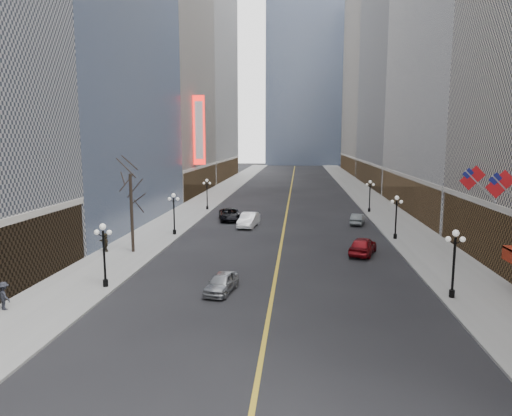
% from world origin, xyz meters
% --- Properties ---
extents(sidewalk_east, '(6.00, 230.00, 0.15)m').
position_xyz_m(sidewalk_east, '(14.00, 70.00, 0.07)').
color(sidewalk_east, gray).
rests_on(sidewalk_east, ground).
extents(sidewalk_west, '(6.00, 230.00, 0.15)m').
position_xyz_m(sidewalk_west, '(-14.00, 70.00, 0.07)').
color(sidewalk_west, gray).
rests_on(sidewalk_west, ground).
extents(lane_line, '(0.25, 200.00, 0.02)m').
position_xyz_m(lane_line, '(0.00, 80.00, 0.01)').
color(lane_line, gold).
rests_on(lane_line, ground).
extents(bldg_east_c, '(26.60, 40.60, 48.80)m').
position_xyz_m(bldg_east_c, '(29.88, 106.00, 24.18)').
color(bldg_east_c, gray).
rests_on(bldg_east_c, ground).
extents(bldg_east_d, '(26.60, 46.60, 62.80)m').
position_xyz_m(bldg_east_d, '(29.90, 149.00, 31.17)').
color(bldg_east_d, '#AFA491').
rests_on(bldg_east_d, ground).
extents(bldg_west_c, '(26.60, 30.60, 50.80)m').
position_xyz_m(bldg_west_c, '(-29.88, 87.00, 25.19)').
color(bldg_west_c, '#AFA491').
rests_on(bldg_west_c, ground).
extents(bldg_west_d, '(26.60, 38.60, 72.80)m').
position_xyz_m(bldg_west_d, '(-29.92, 121.00, 36.17)').
color(bldg_west_d, silver).
rests_on(bldg_west_d, ground).
extents(streetlamp_east_1, '(1.26, 0.44, 4.52)m').
position_xyz_m(streetlamp_east_1, '(11.80, 30.00, 2.90)').
color(streetlamp_east_1, black).
rests_on(streetlamp_east_1, sidewalk_east).
extents(streetlamp_east_2, '(1.26, 0.44, 4.52)m').
position_xyz_m(streetlamp_east_2, '(11.80, 48.00, 2.90)').
color(streetlamp_east_2, black).
rests_on(streetlamp_east_2, sidewalk_east).
extents(streetlamp_east_3, '(1.26, 0.44, 4.52)m').
position_xyz_m(streetlamp_east_3, '(11.80, 66.00, 2.90)').
color(streetlamp_east_3, black).
rests_on(streetlamp_east_3, sidewalk_east).
extents(streetlamp_west_1, '(1.26, 0.44, 4.52)m').
position_xyz_m(streetlamp_west_1, '(-11.80, 30.00, 2.90)').
color(streetlamp_west_1, black).
rests_on(streetlamp_west_1, sidewalk_west).
extents(streetlamp_west_2, '(1.26, 0.44, 4.52)m').
position_xyz_m(streetlamp_west_2, '(-11.80, 48.00, 2.90)').
color(streetlamp_west_2, black).
rests_on(streetlamp_west_2, sidewalk_west).
extents(streetlamp_west_3, '(1.26, 0.44, 4.52)m').
position_xyz_m(streetlamp_west_3, '(-11.80, 66.00, 2.90)').
color(streetlamp_west_3, black).
rests_on(streetlamp_west_3, sidewalk_west).
extents(flag_4, '(2.87, 0.12, 2.87)m').
position_xyz_m(flag_4, '(15.31, 32.00, 7.29)').
color(flag_4, '#B2B2B7').
rests_on(flag_4, ground).
extents(flag_5, '(2.87, 0.12, 2.87)m').
position_xyz_m(flag_5, '(15.31, 37.00, 7.29)').
color(flag_5, '#B2B2B7').
rests_on(flag_5, ground).
extents(theatre_marquee, '(2.00, 0.55, 12.00)m').
position_xyz_m(theatre_marquee, '(-15.88, 80.00, 12.00)').
color(theatre_marquee, red).
rests_on(theatre_marquee, ground).
extents(tree_west_far, '(3.60, 3.60, 7.92)m').
position_xyz_m(tree_west_far, '(-13.50, 40.00, 6.24)').
color(tree_west_far, '#2D231C').
rests_on(tree_west_far, sidewalk_west).
extents(car_nb_near, '(2.25, 4.18, 1.35)m').
position_xyz_m(car_nb_near, '(-3.51, 29.98, 0.68)').
color(car_nb_near, '#9A9DA1').
rests_on(car_nb_near, ground).
extents(car_nb_mid, '(2.40, 5.32, 1.69)m').
position_xyz_m(car_nb_mid, '(-4.26, 53.77, 0.85)').
color(car_nb_mid, white).
rests_on(car_nb_mid, ground).
extents(car_nb_far, '(3.80, 6.04, 1.55)m').
position_xyz_m(car_nb_far, '(-7.18, 57.85, 0.78)').
color(car_nb_far, black).
rests_on(car_nb_far, ground).
extents(car_sb_mid, '(3.37, 5.18, 1.64)m').
position_xyz_m(car_sb_mid, '(7.58, 41.50, 0.82)').
color(car_sb_mid, maroon).
rests_on(car_sb_mid, ground).
extents(car_sb_far, '(2.38, 4.32, 1.35)m').
position_xyz_m(car_sb_far, '(9.00, 56.59, 0.67)').
color(car_sb_far, '#555C5E').
rests_on(car_sb_far, ground).
extents(ped_west_walk, '(1.21, 0.97, 1.74)m').
position_xyz_m(ped_west_walk, '(-16.07, 25.16, 1.02)').
color(ped_west_walk, '#22232A').
rests_on(ped_west_walk, sidewalk_west).
extents(ped_west_far, '(1.48, 1.42, 1.72)m').
position_xyz_m(ped_west_far, '(-16.09, 39.83, 1.01)').
color(ped_west_far, '#2B2418').
rests_on(ped_west_far, sidewalk_west).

